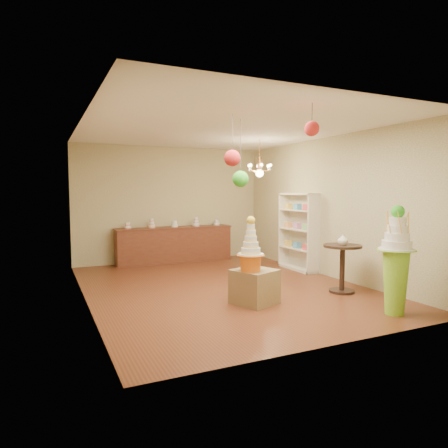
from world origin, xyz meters
name	(u,v)px	position (x,y,z in m)	size (l,w,h in m)	color
floor	(222,287)	(0.00, 0.00, 0.00)	(6.50, 6.50, 0.00)	#582A17
ceiling	(222,129)	(0.00, 0.00, 3.00)	(6.50, 6.50, 0.00)	silver
wall_back	(171,204)	(0.00, 3.25, 1.50)	(5.00, 0.04, 3.00)	tan
wall_front	(337,221)	(0.00, -3.25, 1.50)	(5.00, 0.04, 3.00)	tan
wall_left	(84,212)	(-2.50, 0.00, 1.50)	(0.04, 6.50, 3.00)	tan
wall_right	(327,207)	(2.50, 0.00, 1.50)	(0.04, 6.50, 3.00)	tan
pedestal_green	(396,268)	(1.62, -2.68, 0.71)	(0.63, 0.63, 1.64)	#79B729
pedestal_orange	(251,272)	(-0.12, -1.36, 0.55)	(0.47, 0.47, 1.45)	orange
burlap_riser	(255,287)	(0.01, -1.27, 0.28)	(0.62, 0.62, 0.56)	olive
sideboard	(174,244)	(0.00, 2.97, 0.48)	(3.04, 0.54, 1.16)	#56291B
shelving_unit	(298,231)	(2.34, 0.80, 0.90)	(0.33, 1.20, 1.80)	beige
round_table	(342,262)	(1.81, -1.31, 0.56)	(0.86, 0.86, 0.87)	black
vase	(343,240)	(1.81, -1.31, 0.97)	(0.18, 0.18, 0.19)	beige
pom_red_left	(232,158)	(-0.49, -1.45, 2.34)	(0.25, 0.25, 0.78)	#463A33
pom_green_mid	(240,179)	(-0.18, -1.12, 2.04)	(0.26, 0.26, 1.09)	#463A33
pom_red_right	(312,129)	(0.15, -2.54, 2.67)	(0.20, 0.20, 0.43)	#463A33
chandelier	(260,171)	(1.36, 0.94, 2.30)	(0.67, 0.67, 0.85)	#C68445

